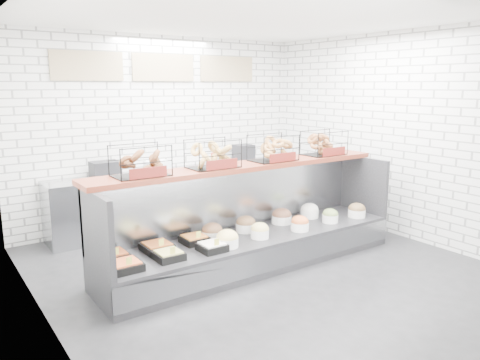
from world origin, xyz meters
TOP-DOWN VIEW (x-y plane):
  - ground at (0.00, 0.00)m, footprint 5.50×5.50m
  - room_shell at (0.00, 0.60)m, footprint 5.02×5.51m
  - display_case at (-0.01, 0.34)m, footprint 4.00×0.90m
  - bagel_shelf at (0.00, 0.52)m, footprint 4.10×0.50m
  - prep_counter at (0.00, 2.43)m, footprint 4.00×0.60m

SIDE VIEW (x-z plane):
  - ground at x=0.00m, z-range 0.00..0.00m
  - display_case at x=-0.01m, z-range -0.27..0.93m
  - prep_counter at x=0.00m, z-range -0.13..1.07m
  - bagel_shelf at x=0.00m, z-range 1.18..1.58m
  - room_shell at x=0.00m, z-range 0.55..3.56m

